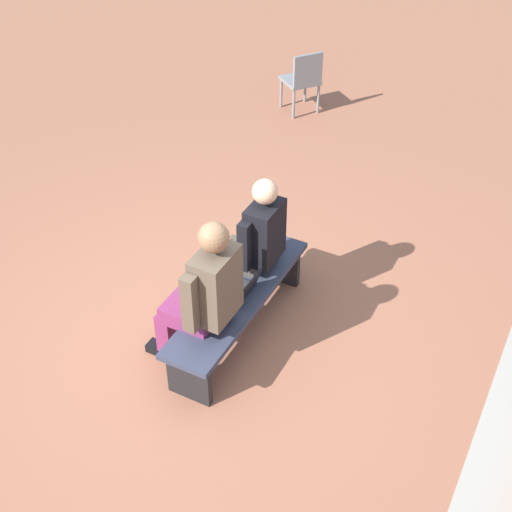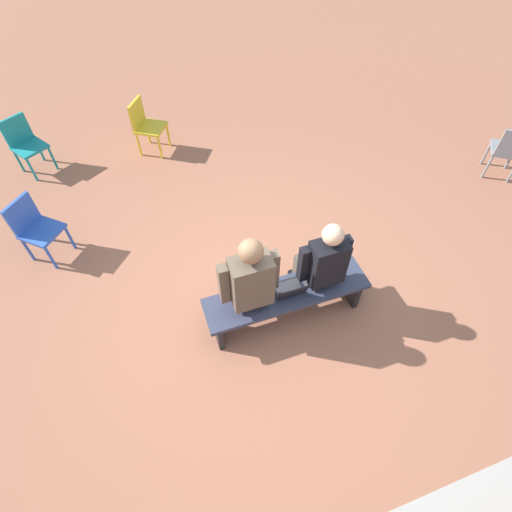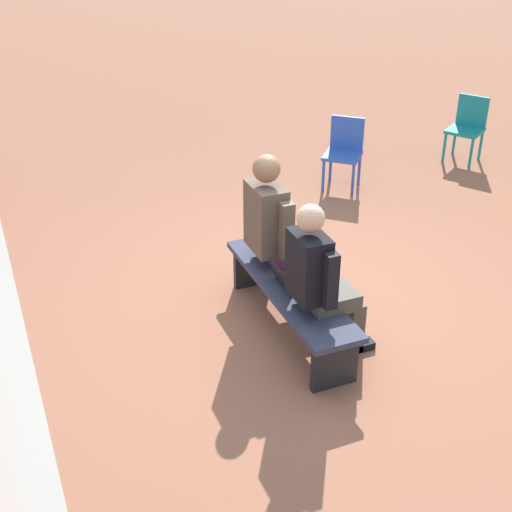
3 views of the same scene
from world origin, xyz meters
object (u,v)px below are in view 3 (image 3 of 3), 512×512
bench (290,294)px  person_student (321,277)px  person_adult (278,229)px  plastic_chair_by_pillar (344,148)px  laptop (290,281)px  plastic_chair_near_bench_right (468,125)px

bench → person_student: bearing=-170.2°
person_adult → plastic_chair_by_pillar: bearing=-40.7°
laptop → plastic_chair_by_pillar: size_ratio=0.38×
person_student → person_adult: (0.81, -0.01, 0.04)m
bench → plastic_chair_by_pillar: size_ratio=2.14×
person_student → plastic_chair_by_pillar: (2.92, -1.82, -0.24)m
plastic_chair_near_bench_right → plastic_chair_by_pillar: 1.91m
person_student → person_adult: 0.81m
person_adult → plastic_chair_by_pillar: 2.80m
bench → person_student: (-0.39, -0.07, 0.36)m
plastic_chair_near_bench_right → person_student: bearing=129.4°
bench → plastic_chair_near_bench_right: (2.68, -3.80, 0.13)m
plastic_chair_by_pillar → laptop: bearing=143.2°
person_student → laptop: 0.44m
plastic_chair_near_bench_right → plastic_chair_by_pillar: size_ratio=1.00×
plastic_chair_by_pillar → bench: bearing=143.2°
bench → laptop: (-0.02, 0.01, 0.15)m
person_student → plastic_chair_near_bench_right: person_student is taller
bench → plastic_chair_by_pillar: plastic_chair_by_pillar is taller
person_adult → plastic_chair_near_bench_right: 4.37m
plastic_chair_by_pillar → person_adult: bearing=139.3°
person_adult → plastic_chair_near_bench_right: (2.26, -3.73, -0.28)m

